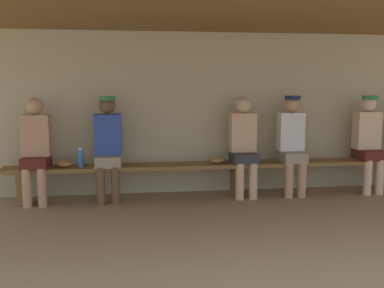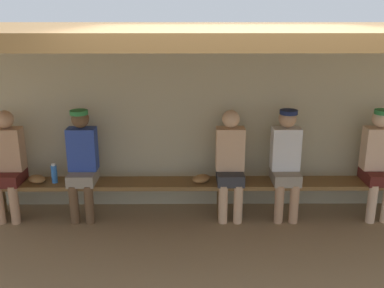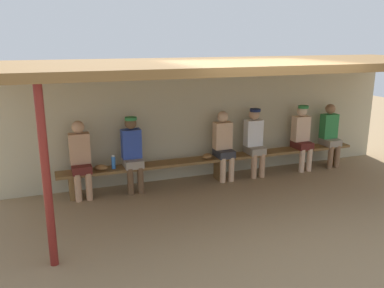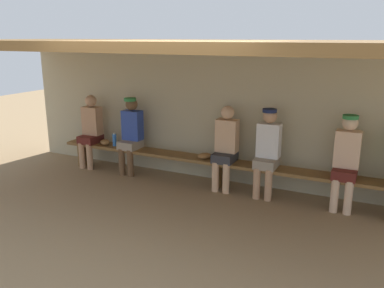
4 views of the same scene
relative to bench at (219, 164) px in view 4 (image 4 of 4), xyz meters
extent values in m
plane|color=#937754|center=(0.00, -1.55, -0.39)|extent=(24.00, 24.00, 0.00)
cube|color=#B7AD8C|center=(0.00, 0.45, 0.71)|extent=(8.00, 0.20, 2.20)
cube|color=brown|center=(0.00, -0.85, 1.87)|extent=(8.00, 2.80, 0.12)
cube|color=brown|center=(0.00, 0.00, 0.05)|extent=(6.00, 0.36, 0.05)
cube|color=brown|center=(-2.75, 0.00, -0.18)|extent=(0.08, 0.29, 0.41)
cube|color=brown|center=(0.00, 0.00, -0.18)|extent=(0.08, 0.29, 0.41)
cube|color=#591E19|center=(1.89, -0.02, 0.14)|extent=(0.32, 0.40, 0.14)
cylinder|color=beige|center=(1.80, -0.18, -0.15)|extent=(0.11, 0.11, 0.48)
cylinder|color=beige|center=(1.98, -0.18, -0.15)|extent=(0.11, 0.11, 0.48)
cube|color=beige|center=(1.89, 0.06, 0.47)|extent=(0.34, 0.20, 0.52)
sphere|color=beige|center=(1.89, 0.06, 0.84)|extent=(0.21, 0.21, 0.21)
cylinder|color=#2D8442|center=(1.89, 0.02, 0.93)|extent=(0.21, 0.21, 0.05)
cube|color=#333338|center=(0.10, -0.02, 0.14)|extent=(0.32, 0.40, 0.14)
cylinder|color=#DBAD84|center=(0.01, -0.18, -0.15)|extent=(0.11, 0.11, 0.48)
cylinder|color=#DBAD84|center=(0.19, -0.18, -0.15)|extent=(0.11, 0.11, 0.48)
cube|color=#DBAD84|center=(0.10, 0.06, 0.47)|extent=(0.34, 0.20, 0.52)
sphere|color=#DBAD84|center=(0.10, 0.06, 0.84)|extent=(0.21, 0.21, 0.21)
cube|color=gray|center=(-1.67, -0.02, 0.14)|extent=(0.32, 0.40, 0.14)
cylinder|color=brown|center=(-1.76, -0.18, -0.15)|extent=(0.11, 0.11, 0.48)
cylinder|color=brown|center=(-1.58, -0.18, -0.15)|extent=(0.11, 0.11, 0.48)
cube|color=#2D47A5|center=(-1.67, 0.06, 0.47)|extent=(0.34, 0.20, 0.52)
sphere|color=brown|center=(-1.67, 0.06, 0.84)|extent=(0.21, 0.21, 0.21)
cylinder|color=#2D8442|center=(-1.67, 0.02, 0.93)|extent=(0.21, 0.21, 0.05)
cube|color=gray|center=(0.77, -0.02, 0.14)|extent=(0.32, 0.40, 0.14)
cylinder|color=tan|center=(0.68, -0.18, -0.15)|extent=(0.11, 0.11, 0.48)
cylinder|color=tan|center=(0.86, -0.18, -0.15)|extent=(0.11, 0.11, 0.48)
cube|color=white|center=(0.77, 0.06, 0.47)|extent=(0.34, 0.20, 0.52)
sphere|color=tan|center=(0.77, 0.06, 0.84)|extent=(0.21, 0.21, 0.21)
cylinder|color=#19234C|center=(0.77, 0.02, 0.93)|extent=(0.21, 0.21, 0.05)
cube|color=#591E19|center=(-2.56, -0.02, 0.14)|extent=(0.32, 0.40, 0.14)
cylinder|color=tan|center=(-2.65, -0.18, -0.15)|extent=(0.11, 0.11, 0.48)
cylinder|color=tan|center=(-2.47, -0.18, -0.15)|extent=(0.11, 0.11, 0.48)
cube|color=tan|center=(-2.56, 0.06, 0.47)|extent=(0.34, 0.20, 0.52)
sphere|color=tan|center=(-2.56, 0.06, 0.84)|extent=(0.21, 0.21, 0.21)
cylinder|color=blue|center=(-2.02, -0.02, 0.18)|extent=(0.07, 0.07, 0.22)
cylinder|color=white|center=(-2.02, -0.02, 0.30)|extent=(0.05, 0.05, 0.02)
ellipsoid|color=olive|center=(-2.23, -0.02, 0.12)|extent=(0.29, 0.28, 0.09)
ellipsoid|color=olive|center=(-0.24, -0.02, 0.12)|extent=(0.29, 0.28, 0.09)
camera|label=1|loc=(-1.37, -5.58, 1.11)|focal=40.67mm
camera|label=2|loc=(-0.39, -4.94, 2.06)|focal=40.74mm
camera|label=3|loc=(-3.07, -6.76, 2.27)|focal=37.54mm
camera|label=4|loc=(2.28, -5.70, 1.98)|focal=37.63mm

